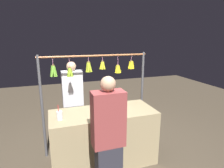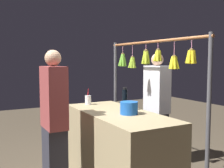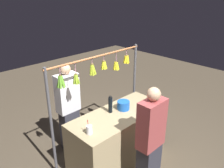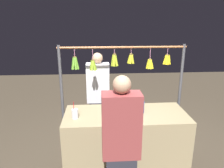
# 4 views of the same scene
# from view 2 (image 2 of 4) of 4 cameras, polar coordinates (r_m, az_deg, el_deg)

# --- Properties ---
(market_counter) EXTENTS (1.68, 0.71, 0.92)m
(market_counter) POSITION_cam_2_polar(r_m,az_deg,el_deg) (3.38, 1.30, -13.57)
(market_counter) COLOR tan
(market_counter) RESTS_ON ground
(display_rack) EXTENTS (1.93, 0.12, 1.81)m
(display_rack) POSITION_cam_2_polar(r_m,az_deg,el_deg) (3.48, 8.08, 1.16)
(display_rack) COLOR #4C4C51
(display_rack) RESTS_ON ground
(water_bottle) EXTENTS (0.07, 0.07, 0.28)m
(water_bottle) POSITION_cam_2_polar(r_m,az_deg,el_deg) (3.36, 2.68, -3.25)
(water_bottle) COLOR black
(water_bottle) RESTS_ON market_counter
(blue_bucket) EXTENTS (0.20, 0.20, 0.14)m
(blue_bucket) POSITION_cam_2_polar(r_m,az_deg,el_deg) (3.14, 3.56, -5.02)
(blue_bucket) COLOR blue
(blue_bucket) RESTS_ON market_counter
(drink_cup) EXTENTS (0.08, 0.08, 0.22)m
(drink_cup) POSITION_cam_2_polar(r_m,az_deg,el_deg) (3.81, -5.03, -3.36)
(drink_cup) COLOR silver
(drink_cup) RESTS_ON market_counter
(vendor_person) EXTENTS (0.39, 0.21, 1.63)m
(vendor_person) POSITION_cam_2_polar(r_m,az_deg,el_deg) (4.06, 9.30, -5.39)
(vendor_person) COLOR #2D2D38
(vendor_person) RESTS_ON ground
(customer_person) EXTENTS (0.39, 0.21, 1.65)m
(customer_person) POSITION_cam_2_polar(r_m,az_deg,el_deg) (3.14, -11.98, -8.40)
(customer_person) COLOR #2D2D38
(customer_person) RESTS_ON ground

